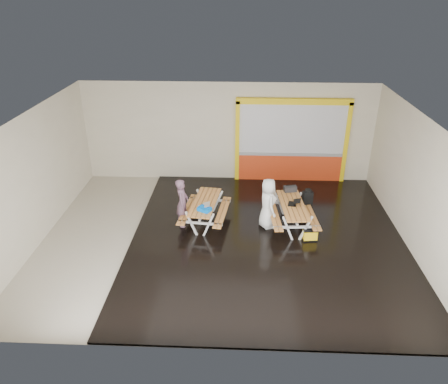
{
  "coord_description": "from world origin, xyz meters",
  "views": [
    {
      "loc": [
        0.48,
        -9.99,
        6.44
      ],
      "look_at": [
        0.0,
        0.9,
        1.0
      ],
      "focal_mm": 33.84,
      "sensor_mm": 36.0,
      "label": 1
    }
  ],
  "objects_px": {
    "blue_pouch": "(204,209)",
    "backpack": "(308,197)",
    "person_left": "(182,203)",
    "toolbox": "(290,189)",
    "laptop_left": "(203,207)",
    "picnic_table_left": "(205,207)",
    "laptop_right": "(294,203)",
    "dark_case": "(269,223)",
    "person_right": "(268,203)",
    "picnic_table_right": "(292,210)",
    "fluke_bag": "(310,235)"
  },
  "relations": [
    {
      "from": "blue_pouch",
      "to": "backpack",
      "type": "relative_size",
      "value": 0.7
    },
    {
      "from": "person_right",
      "to": "backpack",
      "type": "xyz_separation_m",
      "value": [
        1.22,
        0.65,
        -0.11
      ]
    },
    {
      "from": "laptop_left",
      "to": "blue_pouch",
      "type": "bearing_deg",
      "value": -73.85
    },
    {
      "from": "toolbox",
      "to": "fluke_bag",
      "type": "bearing_deg",
      "value": -74.44
    },
    {
      "from": "person_left",
      "to": "person_right",
      "type": "height_order",
      "value": "person_right"
    },
    {
      "from": "person_left",
      "to": "fluke_bag",
      "type": "height_order",
      "value": "person_left"
    },
    {
      "from": "backpack",
      "to": "dark_case",
      "type": "bearing_deg",
      "value": -151.72
    },
    {
      "from": "fluke_bag",
      "to": "dark_case",
      "type": "bearing_deg",
      "value": 146.51
    },
    {
      "from": "picnic_table_left",
      "to": "picnic_table_right",
      "type": "xyz_separation_m",
      "value": [
        2.52,
        -0.1,
        0.01
      ]
    },
    {
      "from": "person_left",
      "to": "laptop_left",
      "type": "xyz_separation_m",
      "value": [
        0.63,
        -0.24,
        0.01
      ]
    },
    {
      "from": "picnic_table_right",
      "to": "person_right",
      "type": "bearing_deg",
      "value": -177.86
    },
    {
      "from": "picnic_table_right",
      "to": "blue_pouch",
      "type": "height_order",
      "value": "blue_pouch"
    },
    {
      "from": "laptop_left",
      "to": "toolbox",
      "type": "relative_size",
      "value": 0.87
    },
    {
      "from": "picnic_table_right",
      "to": "person_right",
      "type": "distance_m",
      "value": 0.75
    },
    {
      "from": "blue_pouch",
      "to": "toolbox",
      "type": "distance_m",
      "value": 2.8
    },
    {
      "from": "toolbox",
      "to": "dark_case",
      "type": "height_order",
      "value": "toolbox"
    },
    {
      "from": "backpack",
      "to": "person_left",
      "type": "bearing_deg",
      "value": -169.13
    },
    {
      "from": "blue_pouch",
      "to": "toolbox",
      "type": "height_order",
      "value": "toolbox"
    },
    {
      "from": "blue_pouch",
      "to": "dark_case",
      "type": "xyz_separation_m",
      "value": [
        1.83,
        0.45,
        -0.68
      ]
    },
    {
      "from": "laptop_right",
      "to": "dark_case",
      "type": "bearing_deg",
      "value": -179.23
    },
    {
      "from": "picnic_table_right",
      "to": "fluke_bag",
      "type": "relative_size",
      "value": 4.78
    },
    {
      "from": "person_left",
      "to": "backpack",
      "type": "distance_m",
      "value": 3.73
    },
    {
      "from": "picnic_table_left",
      "to": "backpack",
      "type": "xyz_separation_m",
      "value": [
        3.03,
        0.53,
        0.11
      ]
    },
    {
      "from": "person_left",
      "to": "laptop_right",
      "type": "height_order",
      "value": "person_left"
    },
    {
      "from": "picnic_table_left",
      "to": "fluke_bag",
      "type": "bearing_deg",
      "value": -15.3
    },
    {
      "from": "toolbox",
      "to": "fluke_bag",
      "type": "relative_size",
      "value": 0.98
    },
    {
      "from": "laptop_left",
      "to": "toolbox",
      "type": "distance_m",
      "value": 2.78
    },
    {
      "from": "picnic_table_right",
      "to": "backpack",
      "type": "xyz_separation_m",
      "value": [
        0.51,
        0.63,
        0.1
      ]
    },
    {
      "from": "picnic_table_right",
      "to": "backpack",
      "type": "bearing_deg",
      "value": 51.09
    },
    {
      "from": "person_right",
      "to": "fluke_bag",
      "type": "distance_m",
      "value": 1.46
    },
    {
      "from": "picnic_table_right",
      "to": "backpack",
      "type": "distance_m",
      "value": 0.81
    },
    {
      "from": "toolbox",
      "to": "backpack",
      "type": "distance_m",
      "value": 0.57
    },
    {
      "from": "picnic_table_right",
      "to": "person_right",
      "type": "xyz_separation_m",
      "value": [
        -0.71,
        -0.03,
        0.21
      ]
    },
    {
      "from": "toolbox",
      "to": "backpack",
      "type": "bearing_deg",
      "value": -23.43
    },
    {
      "from": "blue_pouch",
      "to": "fluke_bag",
      "type": "relative_size",
      "value": 0.83
    },
    {
      "from": "person_right",
      "to": "picnic_table_right",
      "type": "bearing_deg",
      "value": -104.71
    },
    {
      "from": "laptop_left",
      "to": "blue_pouch",
      "type": "relative_size",
      "value": 1.02
    },
    {
      "from": "laptop_left",
      "to": "laptop_right",
      "type": "xyz_separation_m",
      "value": [
        2.56,
        0.33,
        0.01
      ]
    },
    {
      "from": "picnic_table_left",
      "to": "blue_pouch",
      "type": "distance_m",
      "value": 0.59
    },
    {
      "from": "laptop_right",
      "to": "toolbox",
      "type": "relative_size",
      "value": 0.98
    },
    {
      "from": "laptop_left",
      "to": "laptop_right",
      "type": "height_order",
      "value": "laptop_right"
    },
    {
      "from": "picnic_table_left",
      "to": "laptop_right",
      "type": "relative_size",
      "value": 5.02
    },
    {
      "from": "laptop_right",
      "to": "fluke_bag",
      "type": "distance_m",
      "value": 1.02
    },
    {
      "from": "picnic_table_left",
      "to": "toolbox",
      "type": "height_order",
      "value": "toolbox"
    },
    {
      "from": "person_left",
      "to": "blue_pouch",
      "type": "distance_m",
      "value": 0.76
    },
    {
      "from": "picnic_table_right",
      "to": "laptop_left",
      "type": "bearing_deg",
      "value": -172.98
    },
    {
      "from": "picnic_table_right",
      "to": "fluke_bag",
      "type": "xyz_separation_m",
      "value": [
        0.44,
        -0.71,
        -0.37
      ]
    },
    {
      "from": "laptop_right",
      "to": "backpack",
      "type": "xyz_separation_m",
      "value": [
        0.48,
        0.61,
        -0.12
      ]
    },
    {
      "from": "person_right",
      "to": "toolbox",
      "type": "distance_m",
      "value": 1.13
    },
    {
      "from": "toolbox",
      "to": "picnic_table_left",
      "type": "bearing_deg",
      "value": -163.4
    }
  ]
}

